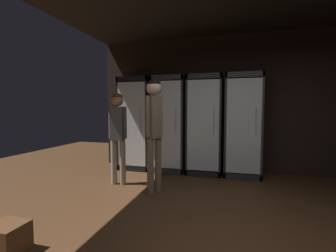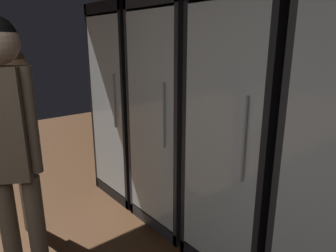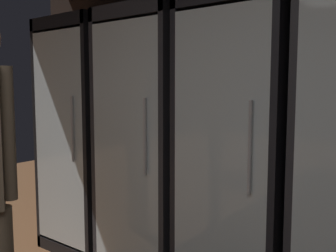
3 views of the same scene
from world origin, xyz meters
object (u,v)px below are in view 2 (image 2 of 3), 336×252
(cooler_far_left, at_px, (134,106))
(shopper_near, at_px, (21,126))
(cooler_center, at_px, (250,139))
(cooler_left, at_px, (180,119))
(shopper_far, at_px, (10,135))

(cooler_far_left, distance_m, shopper_near, 1.15)
(cooler_center, bearing_deg, cooler_far_left, 179.97)
(cooler_far_left, xyz_separation_m, cooler_left, (0.73, -0.00, 0.00))
(shopper_near, relative_size, shopper_far, 0.89)
(cooler_far_left, distance_m, cooler_center, 1.46)
(cooler_far_left, relative_size, shopper_near, 1.26)
(cooler_center, relative_size, shopper_near, 1.26)
(cooler_left, xyz_separation_m, shopper_near, (-0.61, -1.15, 0.01))
(cooler_far_left, distance_m, cooler_left, 0.73)
(shopper_near, bearing_deg, cooler_center, 40.45)
(cooler_center, bearing_deg, shopper_near, -139.55)
(cooler_far_left, height_order, cooler_center, same)
(cooler_far_left, relative_size, cooler_left, 1.00)
(cooler_center, bearing_deg, cooler_left, 179.97)
(shopper_far, bearing_deg, cooler_far_left, 121.70)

